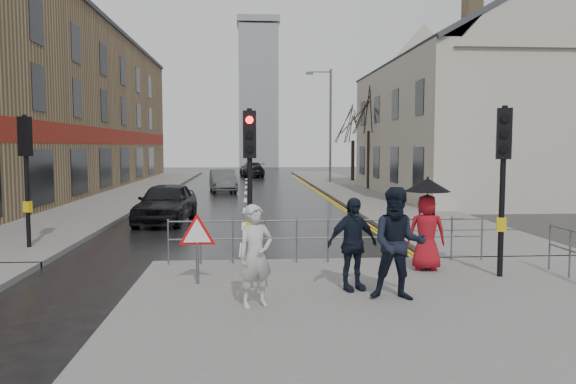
{
  "coord_description": "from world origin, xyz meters",
  "views": [
    {
      "loc": [
        0.18,
        -11.76,
        2.76
      ],
      "look_at": [
        1.26,
        3.66,
        1.47
      ],
      "focal_mm": 35.0,
      "sensor_mm": 36.0,
      "label": 1
    }
  ],
  "objects": [
    {
      "name": "tree_far",
      "position": [
        8.0,
        30.0,
        4.42
      ],
      "size": [
        2.4,
        2.4,
        5.64
      ],
      "color": "#2D2119",
      "rests_on": "right_pavement"
    },
    {
      "name": "building_right_cream",
      "position": [
        12.0,
        18.0,
        4.78
      ],
      "size": [
        9.0,
        16.4,
        10.1
      ],
      "color": "#B4AF9D",
      "rests_on": "ground"
    },
    {
      "name": "near_pavement",
      "position": [
        3.0,
        -3.5,
        0.07
      ],
      "size": [
        10.0,
        9.0,
        0.14
      ],
      "primitive_type": "cube",
      "color": "#605E5B",
      "rests_on": "ground"
    },
    {
      "name": "car_far",
      "position": [
        0.47,
        37.64,
        0.65
      ],
      "size": [
        2.36,
        4.66,
        1.3
      ],
      "primitive_type": "imported",
      "rotation": [
        0.0,
        0.0,
        3.27
      ],
      "color": "black",
      "rests_on": "ground"
    },
    {
      "name": "pedestrian_with_umbrella",
      "position": [
        3.9,
        -0.33,
        1.23
      ],
      "size": [
        0.96,
        0.96,
        1.94
      ],
      "color": "maroon",
      "rests_on": "near_pavement"
    },
    {
      "name": "building_left_terrace",
      "position": [
        -12.0,
        22.0,
        5.0
      ],
      "size": [
        8.0,
        42.0,
        10.0
      ],
      "primitive_type": "cube",
      "color": "#937D55",
      "rests_on": "ground"
    },
    {
      "name": "church_tower",
      "position": [
        1.5,
        62.0,
        9.0
      ],
      "size": [
        5.0,
        5.0,
        18.0
      ],
      "primitive_type": "cube",
      "color": "gray",
      "rests_on": "ground"
    },
    {
      "name": "guard_railing_front",
      "position": [
        1.95,
        0.6,
        0.86
      ],
      "size": [
        7.14,
        0.04,
        1.0
      ],
      "color": "#595B5E",
      "rests_on": "near_pavement"
    },
    {
      "name": "pedestrian_b",
      "position": [
        2.7,
        -2.53,
        1.1
      ],
      "size": [
        1.06,
        0.9,
        1.92
      ],
      "primitive_type": "imported",
      "rotation": [
        0.0,
        0.0,
        -0.21
      ],
      "color": "black",
      "rests_on": "near_pavement"
    },
    {
      "name": "right_pavement",
      "position": [
        6.5,
        25.0,
        0.07
      ],
      "size": [
        4.0,
        40.0,
        0.14
      ],
      "primitive_type": "cube",
      "color": "#605E5B",
      "rests_on": "ground"
    },
    {
      "name": "street_lamp",
      "position": [
        5.82,
        28.0,
        4.71
      ],
      "size": [
        1.83,
        0.25,
        8.0
      ],
      "color": "#595B5E",
      "rests_on": "right_pavement"
    },
    {
      "name": "traffic_signal_near_left",
      "position": [
        0.2,
        0.2,
        2.46
      ],
      "size": [
        0.28,
        0.27,
        3.4
      ],
      "color": "black",
      "rests_on": "near_pavement"
    },
    {
      "name": "tree_near",
      "position": [
        7.5,
        22.0,
        5.14
      ],
      "size": [
        2.4,
        2.4,
        6.58
      ],
      "color": "#2D2119",
      "rests_on": "right_pavement"
    },
    {
      "name": "left_pavement",
      "position": [
        -6.5,
        23.0,
        0.07
      ],
      "size": [
        4.0,
        44.0,
        0.14
      ],
      "primitive_type": "cube",
      "color": "#605E5B",
      "rests_on": "ground"
    },
    {
      "name": "car_mid",
      "position": [
        -1.36,
        21.88,
        0.67
      ],
      "size": [
        1.91,
        4.19,
        1.33
      ],
      "primitive_type": "imported",
      "rotation": [
        0.0,
        0.0,
        0.13
      ],
      "color": "#434648",
      "rests_on": "ground"
    },
    {
      "name": "ground",
      "position": [
        0.0,
        0.0,
        0.0
      ],
      "size": [
        120.0,
        120.0,
        0.0
      ],
      "primitive_type": "plane",
      "color": "black",
      "rests_on": "ground"
    },
    {
      "name": "pedestrian_d",
      "position": [
        2.04,
        -1.85,
        0.98
      ],
      "size": [
        1.07,
        0.71,
        1.69
      ],
      "primitive_type": "imported",
      "rotation": [
        0.0,
        0.0,
        0.34
      ],
      "color": "black",
      "rests_on": "near_pavement"
    },
    {
      "name": "traffic_signal_near_right",
      "position": [
        5.2,
        -1.0,
        2.46
      ],
      "size": [
        0.34,
        0.33,
        3.4
      ],
      "color": "black",
      "rests_on": "near_pavement"
    },
    {
      "name": "warning_sign",
      "position": [
        -0.8,
        -1.21,
        1.04
      ],
      "size": [
        0.8,
        0.07,
        1.35
      ],
      "color": "#595B5E",
      "rests_on": "near_pavement"
    },
    {
      "name": "pavement_bridge_right",
      "position": [
        6.5,
        3.0,
        0.07
      ],
      "size": [
        4.0,
        4.2,
        0.14
      ],
      "primitive_type": "cube",
      "color": "#605E5B",
      "rests_on": "ground"
    },
    {
      "name": "car_parked",
      "position": [
        -2.78,
        8.41,
        0.72
      ],
      "size": [
        2.09,
        4.37,
        1.44
      ],
      "primitive_type": "imported",
      "rotation": [
        0.0,
        0.0,
        -0.1
      ],
      "color": "black",
      "rests_on": "ground"
    },
    {
      "name": "traffic_signal_far_left",
      "position": [
        -5.5,
        3.0,
        2.46
      ],
      "size": [
        0.34,
        0.33,
        3.4
      ],
      "color": "black",
      "rests_on": "left_pavement"
    },
    {
      "name": "pedestrian_a",
      "position": [
        0.28,
        -2.78,
        0.98
      ],
      "size": [
        0.72,
        0.62,
        1.67
      ],
      "primitive_type": "imported",
      "rotation": [
        0.0,
        0.0,
        0.43
      ],
      "color": "#B2B2AE",
      "rests_on": "near_pavement"
    }
  ]
}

